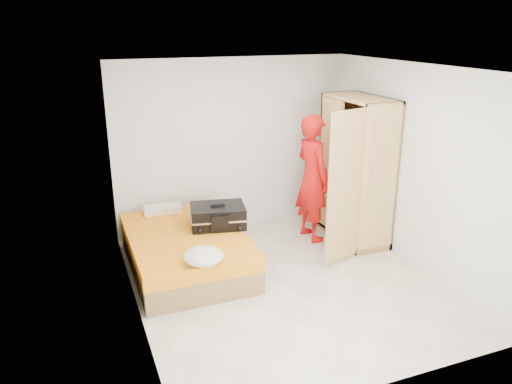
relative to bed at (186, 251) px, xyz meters
name	(u,v)px	position (x,y,z in m)	size (l,w,h in m)	color
room	(288,183)	(1.05, -0.82, 1.05)	(4.00, 4.02, 2.60)	beige
bed	(186,251)	(0.00, 0.00, 0.00)	(1.42, 2.02, 0.50)	olive
wardrobe	(355,175)	(2.50, 0.02, 0.75)	(1.15, 1.35, 2.10)	#DFB96D
person	(312,178)	(1.97, 0.31, 0.68)	(0.68, 0.44, 1.86)	red
suitcase	(218,216)	(0.46, 0.08, 0.39)	(0.81, 0.66, 0.31)	black
round_cushion	(204,256)	(-0.01, -0.90, 0.33)	(0.45, 0.45, 0.17)	beige
pillow	(162,209)	(-0.13, 0.85, 0.30)	(0.52, 0.26, 0.09)	beige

